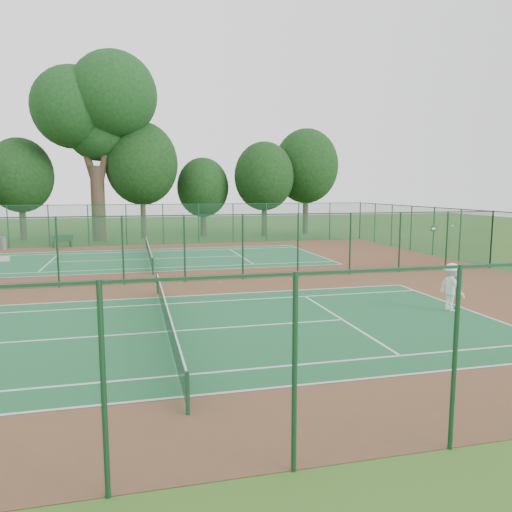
# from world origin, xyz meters

# --- Properties ---
(ground) EXTENTS (120.00, 120.00, 0.00)m
(ground) POSITION_xyz_m (0.00, 0.00, 0.00)
(ground) COLOR #31581B
(ground) RESTS_ON ground
(red_pad) EXTENTS (40.00, 36.00, 0.01)m
(red_pad) POSITION_xyz_m (0.00, 0.00, 0.01)
(red_pad) COLOR brown
(red_pad) RESTS_ON ground
(court_near) EXTENTS (23.77, 10.97, 0.01)m
(court_near) POSITION_xyz_m (0.00, -9.00, 0.01)
(court_near) COLOR #1C5A32
(court_near) RESTS_ON red_pad
(court_far) EXTENTS (23.77, 10.97, 0.01)m
(court_far) POSITION_xyz_m (0.00, 9.00, 0.01)
(court_far) COLOR #20673B
(court_far) RESTS_ON red_pad
(fence_north) EXTENTS (40.00, 0.09, 3.50)m
(fence_north) POSITION_xyz_m (0.00, 18.00, 1.76)
(fence_north) COLOR #174529
(fence_north) RESTS_ON ground
(fence_south) EXTENTS (40.00, 0.09, 3.50)m
(fence_south) POSITION_xyz_m (0.00, -18.00, 1.76)
(fence_south) COLOR #184A31
(fence_south) RESTS_ON ground
(fence_east) EXTENTS (0.09, 36.00, 3.50)m
(fence_east) POSITION_xyz_m (20.00, 0.00, 1.76)
(fence_east) COLOR #184928
(fence_east) RESTS_ON ground
(fence_divider) EXTENTS (40.00, 0.09, 3.50)m
(fence_divider) POSITION_xyz_m (0.00, 0.00, 1.76)
(fence_divider) COLOR #17472B
(fence_divider) RESTS_ON ground
(tennis_net_near) EXTENTS (0.10, 12.90, 0.97)m
(tennis_net_near) POSITION_xyz_m (0.00, -9.00, 0.54)
(tennis_net_near) COLOR #133620
(tennis_net_near) RESTS_ON ground
(tennis_net_far) EXTENTS (0.10, 12.90, 0.97)m
(tennis_net_far) POSITION_xyz_m (0.00, 9.00, 0.54)
(tennis_net_far) COLOR #12331B
(tennis_net_far) RESTS_ON ground
(player_near) EXTENTS (0.89, 1.32, 1.90)m
(player_near) POSITION_xyz_m (11.14, -8.74, 0.97)
(player_near) COLOR white
(player_near) RESTS_ON court_near
(trash_bin) EXTENTS (0.72, 0.72, 1.03)m
(trash_bin) POSITION_xyz_m (-10.98, 17.11, 0.53)
(trash_bin) COLOR slate
(trash_bin) RESTS_ON red_pad
(bench) EXTENTS (1.75, 1.10, 1.05)m
(bench) POSITION_xyz_m (-6.64, 17.43, 0.55)
(bench) COLOR black
(bench) RESTS_ON red_pad
(kit_bag) EXTENTS (0.95, 0.56, 0.33)m
(kit_bag) POSITION_xyz_m (-9.53, 10.25, 0.18)
(kit_bag) COLOR silver
(kit_bag) RESTS_ON red_pad
(stray_ball_a) EXTENTS (0.06, 0.06, 0.06)m
(stray_ball_a) POSITION_xyz_m (3.25, -0.73, 0.04)
(stray_ball_a) COLOR #BADD33
(stray_ball_a) RESTS_ON red_pad
(stray_ball_b) EXTENTS (0.08, 0.08, 0.08)m
(stray_ball_b) POSITION_xyz_m (7.02, -0.86, 0.05)
(stray_ball_b) COLOR #B7C82E
(stray_ball_b) RESTS_ON red_pad
(stray_ball_c) EXTENTS (0.07, 0.07, 0.07)m
(stray_ball_c) POSITION_xyz_m (1.23, -0.70, 0.04)
(stray_ball_c) COLOR gold
(stray_ball_c) RESTS_ON red_pad
(big_tree) EXTENTS (11.07, 8.10, 17.00)m
(big_tree) POSITION_xyz_m (-3.90, 22.64, 12.04)
(big_tree) COLOR #37291E
(big_tree) RESTS_ON ground
(evergreen_row) EXTENTS (39.00, 5.00, 12.00)m
(evergreen_row) POSITION_xyz_m (0.50, 24.25, 0.00)
(evergreen_row) COLOR black
(evergreen_row) RESTS_ON ground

